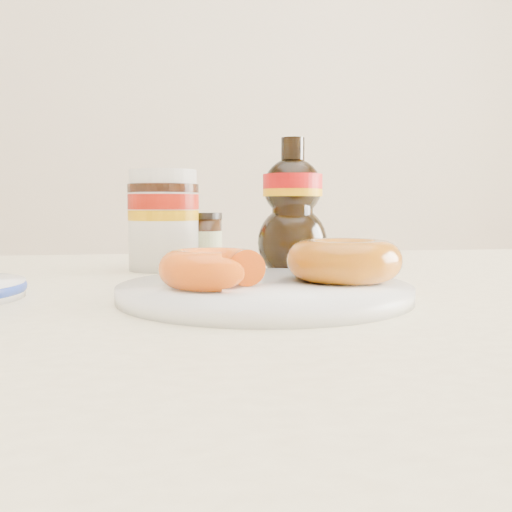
{
  "coord_description": "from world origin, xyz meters",
  "views": [
    {
      "loc": [
        -0.16,
        -0.49,
        0.83
      ],
      "look_at": [
        -0.07,
        0.08,
        0.79
      ],
      "focal_mm": 40.0,
      "sensor_mm": 36.0,
      "label": 1
    }
  ],
  "objects": [
    {
      "name": "donut_bitten",
      "position": [
        -0.12,
        0.02,
        0.78
      ],
      "size": [
        0.1,
        0.1,
        0.03
      ],
      "primitive_type": "torus",
      "rotation": [
        0.0,
        0.0,
        -0.04
      ],
      "color": "#DF520C",
      "rests_on": "plate"
    },
    {
      "name": "syrup_bottle",
      "position": [
        -0.01,
        0.2,
        0.83
      ],
      "size": [
        0.09,
        0.08,
        0.17
      ],
      "primitive_type": null,
      "rotation": [
        0.0,
        0.0,
        -0.05
      ],
      "color": "black",
      "rests_on": "dining_table"
    },
    {
      "name": "donut_whole",
      "position": [
        0.01,
        0.04,
        0.78
      ],
      "size": [
        0.15,
        0.15,
        0.04
      ],
      "primitive_type": "torus",
      "rotation": [
        0.0,
        0.0,
        -0.44
      ],
      "color": "#9F530A",
      "rests_on": "plate"
    },
    {
      "name": "dining_table",
      "position": [
        0.0,
        0.1,
        0.67
      ],
      "size": [
        1.4,
        0.9,
        0.75
      ],
      "color": "#F8EABC",
      "rests_on": "ground"
    },
    {
      "name": "plate",
      "position": [
        -0.07,
        0.03,
        0.76
      ],
      "size": [
        0.27,
        0.27,
        0.01
      ],
      "color": "white",
      "rests_on": "dining_table"
    },
    {
      "name": "dark_jar",
      "position": [
        -0.11,
        0.3,
        0.79
      ],
      "size": [
        0.05,
        0.05,
        0.08
      ],
      "rotation": [
        0.0,
        0.0,
        0.25
      ],
      "color": "black",
      "rests_on": "dining_table"
    },
    {
      "name": "nutella_jar",
      "position": [
        -0.17,
        0.28,
        0.82
      ],
      "size": [
        0.09,
        0.09,
        0.13
      ],
      "rotation": [
        0.0,
        0.0,
        -0.02
      ],
      "color": "white",
      "rests_on": "dining_table"
    }
  ]
}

